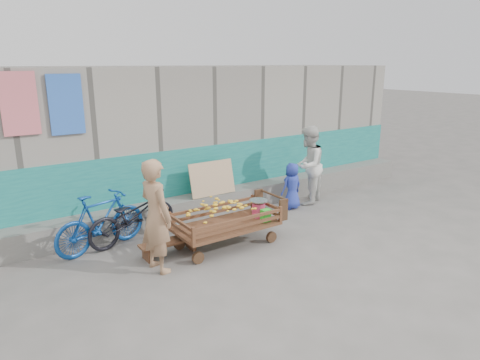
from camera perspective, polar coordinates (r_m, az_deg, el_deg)
ground at (r=7.10m, az=3.61°, el=-10.30°), size 80.00×80.00×0.00m
building_wall at (r=10.03m, az=-10.66°, el=5.90°), size 12.00×3.50×3.00m
banana_cart at (r=7.30m, az=-2.07°, el=-4.79°), size 1.94×0.89×0.83m
bench at (r=7.22m, az=-9.41°, el=-8.46°), size 0.99×0.30×0.25m
vendor_man at (r=6.50m, az=-11.13°, el=-4.73°), size 0.52×0.70×1.74m
woman at (r=9.60m, az=9.06°, el=1.95°), size 1.07×1.00×1.75m
child at (r=9.27m, az=6.93°, el=-0.80°), size 0.50×0.33×1.01m
bicycle_dark at (r=7.80m, az=-14.11°, el=-4.69°), size 1.84×0.99×0.92m
bicycle_blue at (r=7.57m, az=-18.04°, el=-5.26°), size 1.74×0.88×1.01m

